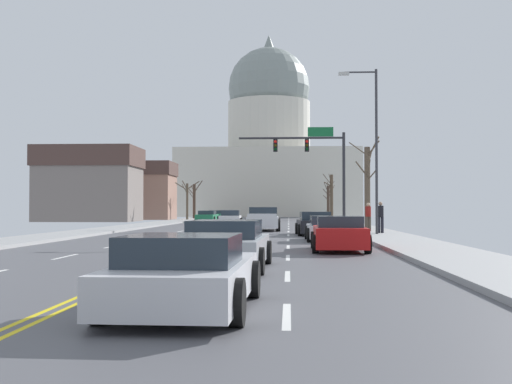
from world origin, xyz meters
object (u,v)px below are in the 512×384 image
sedan_near_05 (185,275)px  pedestrian_00 (381,216)px  pickup_truck_near_00 (263,220)px  sedan_near_02 (329,229)px  street_lamp_right (372,138)px  signal_gantry (315,156)px  sedan_near_04 (226,245)px  sedan_near_03 (339,234)px  sedan_oncoming_00 (230,218)px  sedan_oncoming_01 (207,217)px  sedan_oncoming_02 (217,216)px  pedestrian_01 (368,215)px  sedan_near_01 (315,224)px

sedan_near_05 → pedestrian_00: size_ratio=2.50×
pickup_truck_near_00 → sedan_near_02: (3.58, -12.84, -0.15)m
street_lamp_right → sedan_near_02: (-2.59, -4.29, -4.70)m
signal_gantry → sedan_near_04: signal_gantry is taller
sedan_near_05 → pedestrian_00: bearing=75.5°
sedan_near_03 → sedan_oncoming_00: 33.11m
sedan_near_05 → sedan_oncoming_01: sedan_oncoming_01 is taller
sedan_oncoming_02 → sedan_near_02: bearing=-77.0°
pedestrian_00 → sedan_oncoming_01: bearing=114.5°
sedan_near_04 → pedestrian_01: bearing=74.0°
sedan_near_03 → sedan_oncoming_02: (-10.39, 51.98, -0.01)m
sedan_near_03 → sedan_oncoming_01: bearing=103.7°
pickup_truck_near_00 → sedan_oncoming_01: size_ratio=1.25×
sedan_near_01 → sedan_oncoming_01: bearing=108.7°
sedan_near_01 → sedan_near_04: 19.76m
sedan_near_01 → pedestrian_00: bearing=-5.8°
signal_gantry → sedan_oncoming_00: size_ratio=1.81×
sedan_near_04 → sedan_near_02: bearing=75.8°
sedan_near_05 → sedan_oncoming_00: size_ratio=0.99×
signal_gantry → sedan_near_02: signal_gantry is taller
signal_gantry → sedan_near_05: 37.72m
sedan_oncoming_00 → pedestrian_00: pedestrian_00 is taller
pickup_truck_near_00 → sedan_oncoming_00: pickup_truck_near_00 is taller
sedan_near_02 → sedan_oncoming_01: size_ratio=1.02×
pedestrian_01 → sedan_oncoming_00: bearing=120.3°
sedan_near_03 → pedestrian_01: size_ratio=2.52×
sedan_near_01 → sedan_oncoming_02: (-10.04, 39.16, -0.04)m
street_lamp_right → sedan_near_01: street_lamp_right is taller
sedan_near_04 → sedan_oncoming_00: size_ratio=1.07×
sedan_oncoming_00 → pedestrian_00: (10.20, -19.92, 0.49)m
sedan_oncoming_01 → pedestrian_00: (13.55, -29.78, 0.52)m
sedan_oncoming_02 → sedan_oncoming_00: bearing=-80.0°
sedan_near_04 → pedestrian_00: size_ratio=2.71×
sedan_near_05 → sedan_oncoming_02: size_ratio=0.96×
signal_gantry → sedan_oncoming_00: bearing=130.6°
sedan_near_03 → sedan_near_01: bearing=91.6°
sedan_oncoming_02 → sedan_near_01: bearing=-75.6°
street_lamp_right → sedan_near_05: size_ratio=2.04×
sedan_near_04 → sedan_near_05: bearing=-89.9°
sedan_near_03 → sedan_oncoming_01: (-10.29, 42.23, -0.01)m
sedan_near_03 → pedestrian_01: pedestrian_01 is taller
sedan_near_03 → sedan_near_05: sedan_near_03 is taller
street_lamp_right → sedan_oncoming_01: (-12.93, 31.12, -4.68)m
signal_gantry → sedan_near_03: (-0.14, -24.12, -4.79)m
sedan_near_01 → signal_gantry: bearing=87.5°
sedan_oncoming_01 → pedestrian_00: size_ratio=2.52×
sedan_near_02 → sedan_oncoming_00: 26.49m
sedan_near_01 → sedan_near_03: bearing=-88.4°
pedestrian_01 → sedan_oncoming_02: bearing=110.1°
sedan_near_03 → sedan_near_04: size_ratio=0.91×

